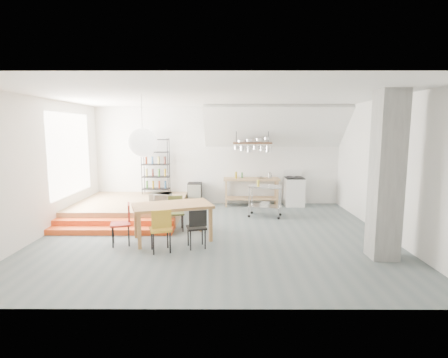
{
  "coord_description": "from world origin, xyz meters",
  "views": [
    {
      "loc": [
        0.26,
        -8.03,
        2.47
      ],
      "look_at": [
        0.22,
        0.8,
        1.21
      ],
      "focal_mm": 28.0,
      "sensor_mm": 36.0,
      "label": 1
    }
  ],
  "objects_px": {
    "stove": "(294,191)",
    "dining_table": "(172,208)",
    "mini_fridge": "(195,194)",
    "rolling_cart": "(265,197)"
  },
  "relations": [
    {
      "from": "rolling_cart",
      "to": "dining_table",
      "type": "bearing_deg",
      "value": -122.77
    },
    {
      "from": "stove",
      "to": "mini_fridge",
      "type": "bearing_deg",
      "value": 179.22
    },
    {
      "from": "rolling_cart",
      "to": "mini_fridge",
      "type": "distance_m",
      "value": 2.61
    },
    {
      "from": "dining_table",
      "to": "rolling_cart",
      "type": "xyz_separation_m",
      "value": [
        2.32,
        2.11,
        -0.15
      ]
    },
    {
      "from": "stove",
      "to": "mini_fridge",
      "type": "height_order",
      "value": "stove"
    },
    {
      "from": "stove",
      "to": "dining_table",
      "type": "height_order",
      "value": "stove"
    },
    {
      "from": "rolling_cart",
      "to": "mini_fridge",
      "type": "height_order",
      "value": "rolling_cart"
    },
    {
      "from": "stove",
      "to": "dining_table",
      "type": "relative_size",
      "value": 0.61
    },
    {
      "from": "dining_table",
      "to": "mini_fridge",
      "type": "height_order",
      "value": "dining_table"
    },
    {
      "from": "dining_table",
      "to": "mini_fridge",
      "type": "xyz_separation_m",
      "value": [
        0.19,
        3.6,
        -0.35
      ]
    }
  ]
}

